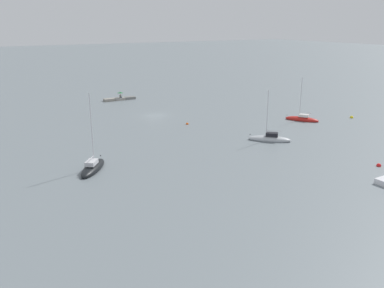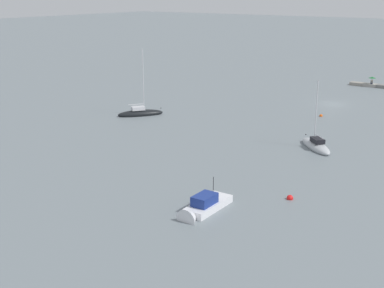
{
  "view_description": "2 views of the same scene",
  "coord_description": "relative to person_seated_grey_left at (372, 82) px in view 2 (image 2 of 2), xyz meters",
  "views": [
    {
      "loc": [
        32.15,
        68.2,
        16.86
      ],
      "look_at": [
        6.5,
        24.6,
        1.78
      ],
      "focal_mm": 38.62,
      "sensor_mm": 36.0,
      "label": 1
    },
    {
      "loc": [
        -28.46,
        77.7,
        16.9
      ],
      "look_at": [
        -0.28,
        37.69,
        2.64
      ],
      "focal_mm": 49.94,
      "sensor_mm": 36.0,
      "label": 2
    }
  ],
  "objects": [
    {
      "name": "ground_plane",
      "position": [
        0.25,
        18.23,
        -0.81
      ],
      "size": [
        500.0,
        500.0,
        0.0
      ],
      "primitive_type": "plane",
      "color": "slate"
    },
    {
      "name": "seawall_pier",
      "position": [
        0.25,
        -0.05,
        -0.53
      ],
      "size": [
        7.16,
        1.47,
        0.56
      ],
      "color": "slate",
      "rests_on": "ground_plane"
    },
    {
      "name": "person_seated_grey_left",
      "position": [
        0.0,
        0.0,
        0.0
      ],
      "size": [
        0.45,
        0.64,
        0.73
      ],
      "rotation": [
        0.0,
        0.0,
        0.12
      ],
      "color": "#1E2333",
      "rests_on": "seawall_pier"
    },
    {
      "name": "umbrella_open_green",
      "position": [
        0.01,
        -0.1,
        0.86
      ],
      "size": [
        1.31,
        1.31,
        1.28
      ],
      "color": "black",
      "rests_on": "seawall_pier"
    },
    {
      "name": "sailboat_black_mid",
      "position": [
        19.27,
        40.99,
        -0.49
      ],
      "size": [
        5.27,
        6.19,
        9.43
      ],
      "rotation": [
        0.0,
        0.0,
        2.5
      ],
      "color": "black",
      "rests_on": "ground_plane"
    },
    {
      "name": "sailboat_grey_far",
      "position": [
        -6.95,
        42.02,
        -0.51
      ],
      "size": [
        5.72,
        5.57,
        7.78
      ],
      "rotation": [
        0.0,
        0.0,
        3.95
      ],
      "color": "#ADB2B7",
      "rests_on": "ground_plane"
    },
    {
      "name": "motorboat_white_mid",
      "position": [
        -6.57,
        63.84,
        -0.48
      ],
      "size": [
        1.81,
        5.6,
        3.13
      ],
      "rotation": [
        0.0,
        0.0,
        0.01
      ],
      "color": "silver",
      "rests_on": "ground_plane"
    },
    {
      "name": "mooring_buoy_near",
      "position": [
        -11.01,
        57.3,
        -0.72
      ],
      "size": [
        0.55,
        0.55,
        0.55
      ],
      "color": "red",
      "rests_on": "ground_plane"
    },
    {
      "name": "mooring_buoy_mid",
      "position": [
        -1.52,
        27.16,
        -0.73
      ],
      "size": [
        0.46,
        0.46,
        0.46
      ],
      "color": "#EA5914",
      "rests_on": "ground_plane"
    }
  ]
}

